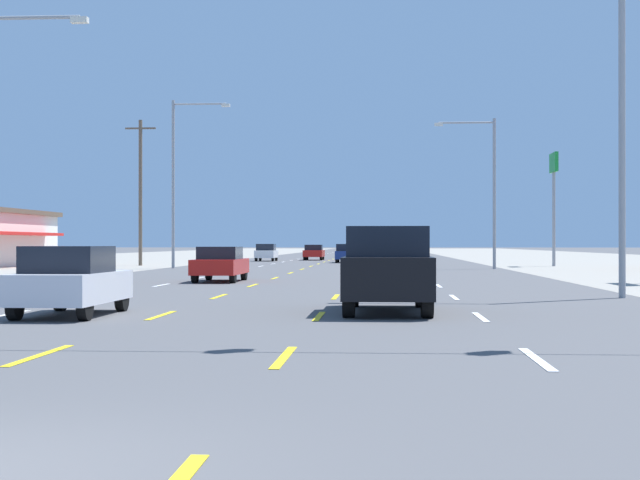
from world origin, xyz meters
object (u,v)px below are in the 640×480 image
at_px(hatchback_center_turn_midfar, 346,253).
at_px(hatchback_far_left_far, 266,252).
at_px(sedan_inner_left_mid, 220,263).
at_px(streetlight_left_row_1, 178,173).
at_px(hatchback_inner_left_nearest, 71,280).
at_px(hatchback_center_turn_farthest, 353,251).
at_px(pole_sign_right_row_2, 554,180).
at_px(streetlight_right_row_0, 606,102).
at_px(streetlight_right_row_1, 488,182).
at_px(sedan_inner_left_farther, 314,252).
at_px(suv_inner_right_near, 387,268).

distance_m(hatchback_center_turn_midfar, hatchback_far_left_far, 9.96).
xyz_separation_m(sedan_inner_left_mid, hatchback_center_turn_midfar, (3.83, 38.88, 0.03)).
relative_size(sedan_inner_left_mid, streetlight_left_row_1, 0.42).
bearing_deg(hatchback_inner_left_nearest, hatchback_center_turn_farthest, 87.51).
relative_size(hatchback_center_turn_farthest, streetlight_left_row_1, 0.36).
relative_size(hatchback_inner_left_nearest, pole_sign_right_row_2, 0.49).
xyz_separation_m(pole_sign_right_row_2, streetlight_left_row_1, (-24.90, -7.11, 0.09)).
distance_m(hatchback_center_turn_midfar, streetlight_right_row_0, 51.02).
relative_size(sedan_inner_left_mid, streetlight_right_row_1, 0.48).
bearing_deg(hatchback_center_turn_farthest, streetlight_right_row_0, -82.79).
distance_m(sedan_inner_left_farther, hatchback_center_turn_farthest, 15.44).
bearing_deg(sedan_inner_left_farther, sedan_inner_left_mid, -90.36).
xyz_separation_m(hatchback_center_turn_midfar, streetlight_right_row_0, (9.45, -49.89, 4.96)).
xyz_separation_m(suv_inner_right_near, streetlight_right_row_1, (6.52, 37.86, 4.40)).
distance_m(sedan_inner_left_mid, hatchback_center_turn_midfar, 39.07).
height_order(pole_sign_right_row_2, streetlight_right_row_0, streetlight_right_row_0).
xyz_separation_m(hatchback_center_turn_midfar, streetlight_right_row_1, (9.54, -18.24, 4.65)).
bearing_deg(pole_sign_right_row_2, streetlight_right_row_0, -97.94).
xyz_separation_m(pole_sign_right_row_2, streetlight_right_row_0, (-5.40, -38.76, -0.27)).
height_order(hatchback_far_left_far, streetlight_right_row_1, streetlight_right_row_1).
height_order(hatchback_center_turn_midfar, sedan_inner_left_farther, hatchback_center_turn_midfar).
distance_m(hatchback_inner_left_nearest, hatchback_center_turn_midfar, 57.82).
bearing_deg(sedan_inner_left_mid, hatchback_center_turn_midfar, 84.37).
xyz_separation_m(hatchback_center_turn_midfar, pole_sign_right_row_2, (14.85, -11.13, 5.23)).
xyz_separation_m(hatchback_inner_left_nearest, streetlight_left_row_1, (-6.09, 39.45, 5.32)).
bearing_deg(hatchback_center_turn_midfar, streetlight_right_row_0, -79.28).
relative_size(hatchback_inner_left_nearest, suv_inner_right_near, 0.80).
relative_size(pole_sign_right_row_2, streetlight_right_row_1, 0.84).
bearing_deg(hatchback_far_left_far, hatchback_center_turn_midfar, -41.82).
bearing_deg(suv_inner_right_near, sedan_inner_left_mid, 111.70).
height_order(pole_sign_right_row_2, streetlight_left_row_1, streetlight_left_row_1).
distance_m(hatchback_center_turn_midfar, streetlight_right_row_1, 21.10).
relative_size(suv_inner_right_near, pole_sign_right_row_2, 0.62).
relative_size(streetlight_right_row_0, streetlight_left_row_1, 0.92).
bearing_deg(sedan_inner_left_farther, hatchback_center_turn_farthest, 77.90).
bearing_deg(streetlight_right_row_0, sedan_inner_left_mid, 140.34).
distance_m(hatchback_center_turn_farthest, streetlight_left_row_1, 46.59).
distance_m(sedan_inner_left_farther, streetlight_right_row_1, 33.18).
bearing_deg(streetlight_right_row_0, suv_inner_right_near, -135.99).
height_order(hatchback_inner_left_nearest, sedan_inner_left_farther, hatchback_inner_left_nearest).
height_order(sedan_inner_left_mid, streetlight_left_row_1, streetlight_left_row_1).
xyz_separation_m(suv_inner_right_near, streetlight_right_row_0, (6.43, 6.21, 4.71)).
height_order(hatchback_inner_left_nearest, hatchback_center_turn_farthest, same).
xyz_separation_m(streetlight_left_row_1, streetlight_right_row_1, (19.59, 0.00, -0.67)).
distance_m(suv_inner_right_near, streetlight_right_row_0, 10.10).
xyz_separation_m(suv_inner_right_near, pole_sign_right_row_2, (11.83, 44.97, 4.99)).
height_order(hatchback_center_turn_midfar, streetlight_right_row_1, streetlight_right_row_1).
height_order(suv_inner_right_near, hatchback_center_turn_farthest, suv_inner_right_near).
bearing_deg(hatchback_center_turn_farthest, hatchback_inner_left_nearest, -92.49).
bearing_deg(suv_inner_right_near, hatchback_far_left_far, 99.45).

